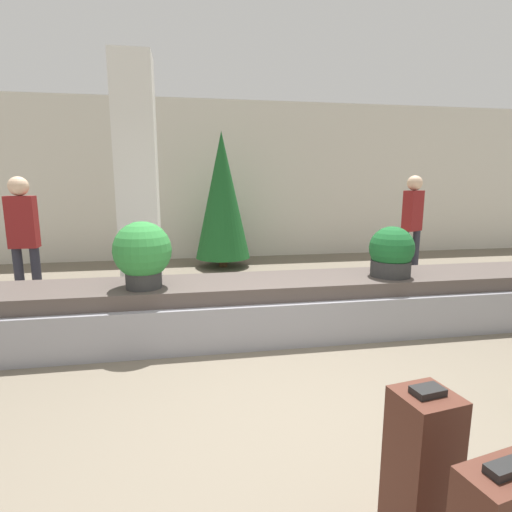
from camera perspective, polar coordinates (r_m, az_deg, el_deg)
ground_plane at (r=2.90m, az=6.09°, el=-22.79°), size 18.00×18.00×0.00m
back_wall at (r=8.39m, az=-5.26°, el=10.64°), size 18.00×0.06×3.20m
carousel at (r=4.24m, az=0.00°, el=-7.41°), size 8.16×0.93×0.59m
pillar at (r=5.68m, az=-16.55°, el=10.27°), size 0.52×0.52×3.20m
suitcase_0 at (r=2.11m, az=22.52°, el=-26.20°), size 0.28×0.27×0.74m
potted_plant_0 at (r=3.92m, az=-15.90°, el=0.32°), size 0.55×0.55×0.64m
potted_plant_1 at (r=4.50m, az=18.77°, el=0.44°), size 0.47×0.47×0.54m
traveler_0 at (r=6.90m, az=21.42°, el=5.03°), size 0.37×0.30×1.68m
traveler_1 at (r=5.63m, az=-30.30°, el=2.96°), size 0.32×0.23×1.65m
decorated_tree at (r=7.43m, az=-4.86°, el=8.55°), size 1.01×1.01×2.48m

